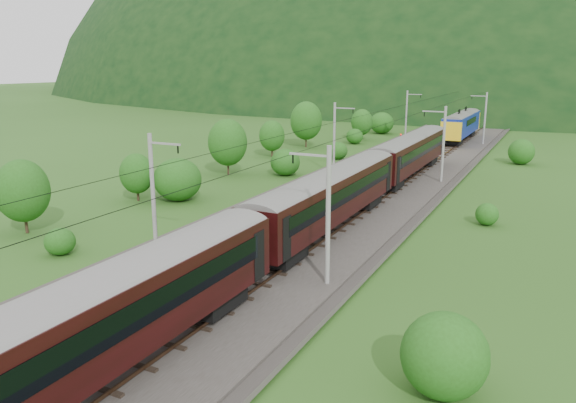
% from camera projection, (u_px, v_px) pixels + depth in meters
% --- Properties ---
extents(ground, '(600.00, 600.00, 0.00)m').
position_uv_depth(ground, '(235.00, 271.00, 35.12)').
color(ground, '#294F18').
rests_on(ground, ground).
extents(railbed, '(14.00, 220.00, 0.30)m').
position_uv_depth(railbed, '(302.00, 228.00, 43.78)').
color(railbed, '#38332D').
rests_on(railbed, ground).
extents(track_left, '(2.40, 220.00, 0.27)m').
position_uv_depth(track_left, '(275.00, 221.00, 44.76)').
color(track_left, '#503422').
rests_on(track_left, railbed).
extents(track_right, '(2.40, 220.00, 0.27)m').
position_uv_depth(track_right, '(331.00, 229.00, 42.70)').
color(track_right, '#503422').
rests_on(track_right, railbed).
extents(catenary_left, '(2.54, 192.28, 8.00)m').
position_uv_depth(catenary_left, '(335.00, 136.00, 64.52)').
color(catenary_left, gray).
rests_on(catenary_left, railbed).
extents(catenary_right, '(2.54, 192.28, 8.00)m').
position_uv_depth(catenary_right, '(443.00, 142.00, 59.25)').
color(catenary_right, gray).
rests_on(catenary_right, railbed).
extents(overhead_wires, '(4.83, 198.00, 0.03)m').
position_uv_depth(overhead_wires, '(303.00, 139.00, 42.12)').
color(overhead_wires, black).
rests_on(overhead_wires, ground).
extents(mountain_main, '(504.00, 360.00, 244.00)m').
position_uv_depth(mountain_main, '(528.00, 91.00, 261.33)').
color(mountain_main, black).
rests_on(mountain_main, ground).
extents(mountain_ridge, '(336.00, 280.00, 132.00)m').
position_uv_depth(mountain_ridge, '(324.00, 84.00, 347.80)').
color(mountain_ridge, black).
rests_on(mountain_ridge, ground).
extents(train, '(3.07, 148.09, 5.35)m').
position_uv_depth(train, '(248.00, 230.00, 31.09)').
color(train, black).
rests_on(train, ground).
extents(hazard_post_near, '(0.15, 0.15, 1.44)m').
position_uv_depth(hazard_post_near, '(382.00, 171.00, 62.09)').
color(hazard_post_near, red).
rests_on(hazard_post_near, railbed).
extents(hazard_post_far, '(0.15, 0.15, 1.42)m').
position_uv_depth(hazard_post_far, '(427.00, 149.00, 78.51)').
color(hazard_post_far, red).
rests_on(hazard_post_far, railbed).
extents(signal, '(0.21, 0.21, 1.86)m').
position_uv_depth(signal, '(401.00, 139.00, 85.66)').
color(signal, black).
rests_on(signal, railbed).
extents(vegetation_left, '(12.31, 140.96, 7.00)m').
position_uv_depth(vegetation_left, '(213.00, 159.00, 59.08)').
color(vegetation_left, '#235516').
rests_on(vegetation_left, ground).
extents(vegetation_right, '(7.64, 89.67, 3.06)m').
position_uv_depth(vegetation_right, '(449.00, 268.00, 31.51)').
color(vegetation_right, '#235516').
rests_on(vegetation_right, ground).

